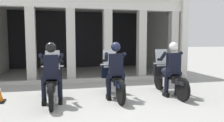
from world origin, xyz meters
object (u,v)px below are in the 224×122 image
Objects in this scene: motorcycle_center at (113,80)px; police_officer_center at (116,66)px; police_officer_left at (51,68)px; motorcycle_left at (52,83)px; motorcycle_right at (168,78)px; police_officer_right at (173,64)px.

police_officer_center is (-0.00, -0.28, 0.44)m from motorcycle_center.
motorcycle_left is at bearing 88.14° from police_officer_left.
police_officer_left is (-0.00, -0.28, 0.44)m from motorcycle_left.
motorcycle_center is at bearing 1.51° from motorcycle_left.
motorcycle_right is 1.29× the size of police_officer_right.
motorcycle_right is 0.52m from police_officer_right.
motorcycle_left is at bearing 175.21° from police_officer_right.
police_officer_center is 1.00× the size of police_officer_right.
police_officer_left is at bearing -175.24° from motorcycle_right.
police_officer_center is 1.77m from motorcycle_right.
motorcycle_center is 1.00× the size of motorcycle_right.
motorcycle_right is (3.40, 0.31, -0.44)m from police_officer_left.
police_officer_center is (1.70, -0.19, 0.44)m from motorcycle_left.
police_officer_center is at bearing -88.80° from motorcycle_center.
police_officer_right is at bearing -5.97° from motorcycle_left.
motorcycle_center is at bearing 177.29° from motorcycle_right.
police_officer_left is 1.70m from police_officer_center.
police_officer_center is (1.70, 0.09, 0.00)m from police_officer_left.
motorcycle_left is 1.29× the size of police_officer_left.
police_officer_center reaches higher than motorcycle_left.
motorcycle_left is 1.00× the size of motorcycle_right.
police_officer_left is 3.39m from police_officer_right.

